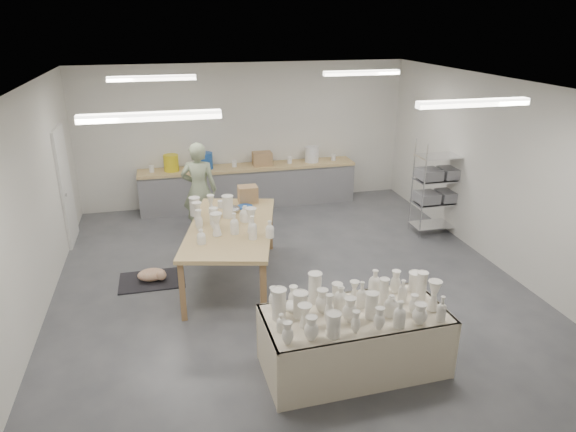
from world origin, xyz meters
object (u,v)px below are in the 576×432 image
object	(u,v)px
drying_table	(354,337)
work_table	(230,223)
potter	(199,190)
red_stool	(200,214)

from	to	relation	value
drying_table	work_table	distance (m)	2.84
potter	red_stool	xyz separation A→B (m)	(0.00, 0.27, -0.59)
drying_table	red_stool	xyz separation A→B (m)	(-1.39, 4.70, -0.12)
drying_table	potter	xyz separation A→B (m)	(-1.39, 4.43, 0.47)
potter	red_stool	bearing A→B (deg)	-76.58
drying_table	work_table	world-z (taller)	work_table
work_table	red_stool	xyz separation A→B (m)	(-0.33, 2.12, -0.62)
red_stool	work_table	bearing A→B (deg)	-81.19
work_table	potter	bearing A→B (deg)	114.07
drying_table	red_stool	distance (m)	4.90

